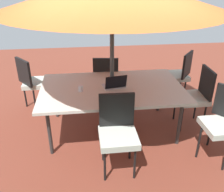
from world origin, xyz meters
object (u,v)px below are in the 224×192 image
(chair_southwest, at_px, (178,73))
(chair_south, at_px, (106,78))
(dining_table, at_px, (112,90))
(cup, at_px, (81,88))
(chair_north, at_px, (118,130))
(chair_west, at_px, (196,95))
(chair_southeast, at_px, (33,81))
(chair_northwest, at_px, (224,121))
(laptop, at_px, (115,84))

(chair_southwest, bearing_deg, chair_south, -47.29)
(chair_south, bearing_deg, dining_table, 98.22)
(cup, bearing_deg, chair_north, 119.39)
(chair_west, bearing_deg, chair_southwest, 179.50)
(chair_north, height_order, chair_southwest, same)
(chair_southeast, relative_size, chair_south, 1.00)
(dining_table, bearing_deg, chair_northwest, 149.57)
(chair_north, relative_size, cup, 11.25)
(dining_table, height_order, chair_southeast, chair_southeast)
(dining_table, relative_size, chair_northwest, 2.16)
(chair_southwest, xyz_separation_m, chair_west, (0.06, 0.91, 0.00))
(chair_southeast, distance_m, chair_southwest, 2.69)
(chair_southwest, bearing_deg, chair_west, 36.39)
(cup, bearing_deg, laptop, -172.05)
(laptop, bearing_deg, chair_southeast, -42.99)
(chair_southeast, height_order, chair_west, same)
(chair_southwest, relative_size, chair_northwest, 1.00)
(chair_southwest, relative_size, laptop, 2.74)
(chair_southeast, distance_m, chair_north, 2.14)
(chair_northwest, relative_size, cup, 11.25)
(laptop, height_order, cup, laptop)
(chair_southeast, distance_m, chair_south, 1.30)
(chair_north, relative_size, chair_south, 1.00)
(chair_north, bearing_deg, chair_west, 32.74)
(cup, bearing_deg, chair_northwest, 158.54)
(cup, bearing_deg, dining_table, -169.74)
(chair_north, bearing_deg, chair_northwest, 3.44)
(chair_southeast, height_order, cup, chair_southeast)
(chair_southwest, xyz_separation_m, cup, (1.85, 0.97, 0.24))
(chair_southwest, distance_m, chair_west, 0.91)
(chair_west, relative_size, laptop, 2.74)
(chair_north, bearing_deg, chair_southwest, 52.34)
(chair_southwest, bearing_deg, cup, -22.49)
(chair_north, xyz_separation_m, chair_west, (-1.36, -0.82, 0.00))
(chair_southeast, bearing_deg, dining_table, -161.40)
(chair_southwest, xyz_separation_m, chair_south, (1.39, 0.07, 0.00))
(chair_northwest, xyz_separation_m, chair_west, (0.04, -0.78, 0.00))
(chair_southwest, distance_m, cup, 2.10)
(dining_table, xyz_separation_m, chair_south, (0.01, -0.81, -0.15))
(dining_table, relative_size, chair_southwest, 2.16)
(laptop, bearing_deg, cup, -1.88)
(chair_north, distance_m, chair_west, 1.59)
(chair_west, height_order, cup, chair_west)
(chair_west, relative_size, chair_south, 1.00)
(chair_southwest, bearing_deg, chair_north, 0.62)
(chair_northwest, bearing_deg, chair_north, -128.13)
(chair_northwest, height_order, cup, chair_northwest)
(chair_southwest, height_order, cup, chair_southwest)
(chair_southwest, bearing_deg, chair_southeast, -49.78)
(dining_table, height_order, chair_west, chair_west)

